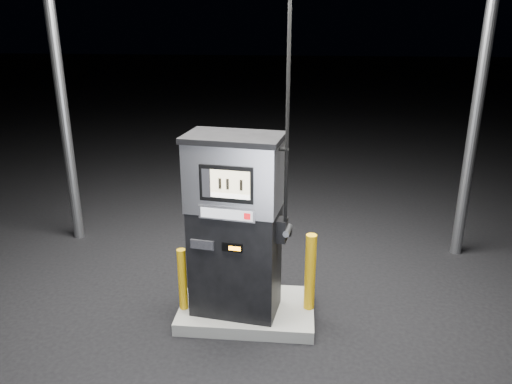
{
  "coord_description": "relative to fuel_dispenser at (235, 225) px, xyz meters",
  "views": [
    {
      "loc": [
        0.6,
        -5.16,
        3.45
      ],
      "look_at": [
        0.11,
        0.0,
        1.6
      ],
      "focal_mm": 35.0,
      "sensor_mm": 36.0,
      "label": 1
    }
  ],
  "objects": [
    {
      "name": "fuel_dispenser",
      "position": [
        0.0,
        0.0,
        0.0
      ],
      "size": [
        1.2,
        0.76,
        4.37
      ],
      "rotation": [
        0.0,
        0.0,
        -0.14
      ],
      "color": "black",
      "rests_on": "pump_island"
    },
    {
      "name": "ground",
      "position": [
        0.12,
        0.09,
        -1.23
      ],
      "size": [
        80.0,
        80.0,
        0.0
      ],
      "primitive_type": "plane",
      "color": "black",
      "rests_on": "ground"
    },
    {
      "name": "bollard_left",
      "position": [
        -0.62,
        -0.04,
        -0.7
      ],
      "size": [
        0.12,
        0.12,
        0.77
      ],
      "primitive_type": "cylinder",
      "rotation": [
        0.0,
        0.0,
        0.23
      ],
      "color": "#DBA00C",
      "rests_on": "pump_island"
    },
    {
      "name": "bollard_right",
      "position": [
        0.86,
        0.1,
        -0.61
      ],
      "size": [
        0.14,
        0.14,
        0.95
      ],
      "primitive_type": "cylinder",
      "rotation": [
        0.0,
        0.0,
        -0.13
      ],
      "color": "#DBA00C",
      "rests_on": "pump_island"
    },
    {
      "name": "pump_island",
      "position": [
        0.12,
        0.09,
        -1.16
      ],
      "size": [
        1.6,
        1.0,
        0.15
      ],
      "primitive_type": "cube",
      "color": "slate",
      "rests_on": "ground"
    }
  ]
}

